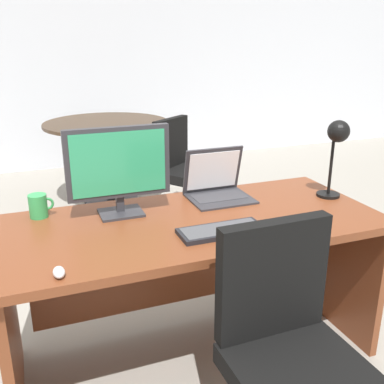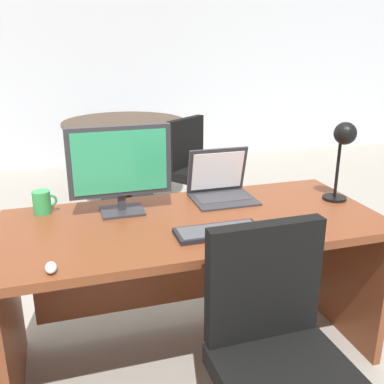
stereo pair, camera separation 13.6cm
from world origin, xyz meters
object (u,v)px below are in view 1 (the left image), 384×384
(monitor, at_px, (118,166))
(desk_lamp, at_px, (337,142))
(office_chair, at_px, (291,377))
(desk, at_px, (191,256))
(meeting_table, at_px, (108,142))
(laptop, at_px, (216,182))
(mouse, at_px, (59,272))
(keyboard, at_px, (221,231))
(meeting_chair_near, at_px, (187,180))
(coffee_mug, at_px, (39,206))

(monitor, relative_size, desk_lamp, 1.18)
(monitor, relative_size, office_chair, 0.52)
(desk, xyz_separation_m, meeting_table, (0.05, 2.35, 0.06))
(laptop, xyz_separation_m, mouse, (-0.85, -0.57, -0.06))
(desk, distance_m, meeting_table, 2.36)
(keyboard, xyz_separation_m, office_chair, (0.06, -0.50, -0.38))
(keyboard, distance_m, desk_lamp, 0.80)
(desk_lamp, bearing_deg, office_chair, -133.35)
(meeting_chair_near, bearing_deg, meeting_table, 126.67)
(desk, height_order, laptop, laptop)
(monitor, bearing_deg, desk_lamp, -8.53)
(keyboard, xyz_separation_m, meeting_table, (-0.00, 2.58, -0.16))
(mouse, bearing_deg, desk, 29.97)
(desk_lamp, bearing_deg, mouse, -166.37)
(keyboard, relative_size, meeting_table, 0.32)
(meeting_table, bearing_deg, desk_lamp, -73.15)
(desk_lamp, xyz_separation_m, office_chair, (-0.66, -0.70, -0.66))
(desk, relative_size, keyboard, 4.66)
(office_chair, distance_m, meeting_chair_near, 2.41)
(laptop, bearing_deg, keyboard, -110.76)
(desk, xyz_separation_m, desk_lamp, (0.77, -0.02, 0.50))
(keyboard, distance_m, meeting_table, 2.59)
(keyboard, height_order, coffee_mug, coffee_mug)
(coffee_mug, bearing_deg, meeting_table, 71.49)
(monitor, xyz_separation_m, office_chair, (0.41, -0.86, -0.60))
(laptop, bearing_deg, monitor, -171.71)
(monitor, relative_size, laptop, 1.52)
(office_chair, relative_size, meeting_chair_near, 1.04)
(desk, relative_size, office_chair, 1.86)
(keyboard, distance_m, meeting_chair_near, 1.98)
(coffee_mug, bearing_deg, desk, -19.57)
(desk, bearing_deg, meeting_table, 88.84)
(monitor, relative_size, keyboard, 1.29)
(meeting_chair_near, bearing_deg, desk, -109.49)
(monitor, height_order, meeting_chair_near, monitor)
(laptop, relative_size, coffee_mug, 2.78)
(coffee_mug, relative_size, meeting_table, 0.10)
(desk_lamp, relative_size, meeting_chair_near, 0.45)
(laptop, distance_m, keyboard, 0.48)
(mouse, bearing_deg, office_chair, -26.27)
(desk_lamp, distance_m, meeting_chair_near, 1.80)
(monitor, distance_m, desk_lamp, 1.08)
(monitor, xyz_separation_m, desk_lamp, (1.07, -0.16, 0.06))
(desk, xyz_separation_m, office_chair, (0.11, -0.73, -0.16))
(monitor, relative_size, coffee_mug, 4.22)
(desk, bearing_deg, laptop, 44.24)
(coffee_mug, bearing_deg, office_chair, -51.39)
(keyboard, bearing_deg, monitor, 133.99)
(coffee_mug, bearing_deg, laptop, -1.53)
(desk_lamp, distance_m, office_chair, 1.17)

